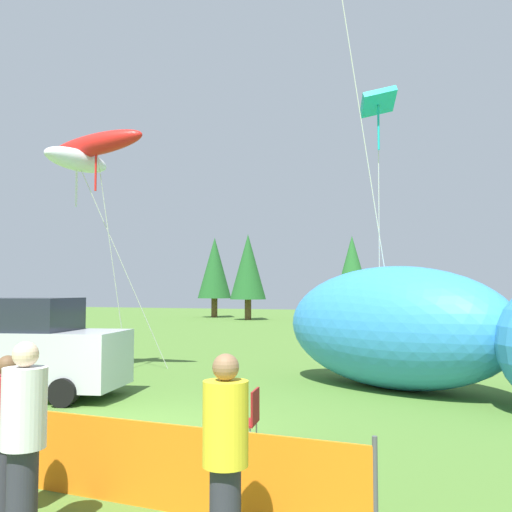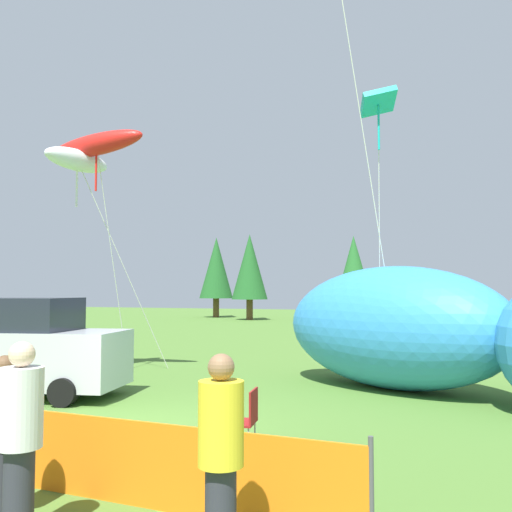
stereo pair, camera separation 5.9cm
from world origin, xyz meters
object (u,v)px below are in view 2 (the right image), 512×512
object	(u,v)px
spectator_in_green_shirt	(20,433)
kite_red_lizard	(97,145)
inflatable_cat	(427,334)
parked_car	(26,349)
folding_chair	(244,416)
kite_teal_diamond	(378,107)
spectator_in_blue_shirt	(3,429)
spectator_in_yellow_shirt	(221,451)
kite_white_ghost	(78,161)

from	to	relation	value
spectator_in_green_shirt	kite_red_lizard	distance (m)	11.75
inflatable_cat	spectator_in_green_shirt	size ratio (longest dim) A/B	4.43
parked_car	spectator_in_green_shirt	bearing A→B (deg)	-59.87
kite_red_lizard	folding_chair	bearing A→B (deg)	-37.77
folding_chair	kite_teal_diamond	bearing A→B (deg)	-106.29
spectator_in_green_shirt	kite_red_lizard	size ratio (longest dim) A/B	0.27
kite_red_lizard	spectator_in_blue_shirt	bearing A→B (deg)	-57.91
kite_teal_diamond	spectator_in_green_shirt	bearing A→B (deg)	-98.17
folding_chair	spectator_in_blue_shirt	bearing A→B (deg)	57.48
spectator_in_blue_shirt	spectator_in_green_shirt	size ratio (longest dim) A/B	0.90
spectator_in_green_shirt	kite_teal_diamond	xyz separation A→B (m)	(1.58, 10.99, 6.25)
spectator_in_green_shirt	spectator_in_yellow_shirt	distance (m)	1.94
parked_car	spectator_in_blue_shirt	world-z (taller)	parked_car
spectator_in_blue_shirt	spectator_in_green_shirt	distance (m)	0.74
spectator_in_yellow_shirt	kite_red_lizard	xyz separation A→B (m)	(-7.73, 8.42, 5.39)
spectator_in_green_shirt	kite_teal_diamond	size ratio (longest dim) A/B	0.24
inflatable_cat	kite_red_lizard	distance (m)	10.04
folding_chair	inflatable_cat	xyz separation A→B (m)	(2.11, 5.79, 0.85)
spectator_in_yellow_shirt	kite_teal_diamond	distance (m)	12.42
spectator_in_green_shirt	kite_teal_diamond	world-z (taller)	kite_teal_diamond
inflatable_cat	kite_red_lizard	size ratio (longest dim) A/B	1.20
inflatable_cat	kite_white_ghost	distance (m)	10.29
kite_red_lizard	kite_white_ghost	size ratio (longest dim) A/B	1.09
parked_car	spectator_in_green_shirt	xyz separation A→B (m)	(5.40, -5.80, -0.04)
folding_chair	inflatable_cat	world-z (taller)	inflatable_cat
spectator_in_yellow_shirt	kite_teal_diamond	size ratio (longest dim) A/B	0.23
parked_car	spectator_in_yellow_shirt	xyz separation A→B (m)	(7.32, -5.52, -0.07)
folding_chair	kite_red_lizard	distance (m)	10.16
parked_car	spectator_in_green_shirt	distance (m)	7.93
parked_car	kite_teal_diamond	world-z (taller)	kite_teal_diamond
spectator_in_yellow_shirt	kite_red_lizard	distance (m)	12.64
spectator_in_yellow_shirt	kite_white_ghost	bearing A→B (deg)	134.93
inflatable_cat	kite_teal_diamond	distance (m)	6.25
spectator_in_blue_shirt	spectator_in_yellow_shirt	size ratio (longest dim) A/B	0.93
inflatable_cat	spectator_in_yellow_shirt	size ratio (longest dim) A/B	4.59
spectator_in_yellow_shirt	parked_car	bearing A→B (deg)	142.99
parked_car	spectator_in_yellow_shirt	size ratio (longest dim) A/B	2.51
kite_red_lizard	kite_white_ghost	distance (m)	0.69
inflatable_cat	spectator_in_yellow_shirt	xyz separation A→B (m)	(-0.93, -9.13, -0.37)
folding_chair	spectator_in_blue_shirt	xyz separation A→B (m)	(-1.35, -3.22, 0.41)
spectator_in_green_shirt	kite_white_ghost	world-z (taller)	kite_white_ghost
folding_chair	spectator_in_yellow_shirt	size ratio (longest dim) A/B	0.50
parked_car	kite_teal_diamond	xyz separation A→B (m)	(6.98, 5.19, 6.21)
kite_teal_diamond	parked_car	bearing A→B (deg)	-143.39
parked_car	folding_chair	bearing A→B (deg)	-32.36
kite_white_ghost	spectator_in_yellow_shirt	bearing A→B (deg)	-45.07
spectator_in_green_shirt	folding_chair	bearing A→B (deg)	78.47
spectator_in_blue_shirt	kite_red_lizard	size ratio (longest dim) A/B	0.24
parked_car	spectator_in_yellow_shirt	world-z (taller)	parked_car
spectator_in_blue_shirt	spectator_in_green_shirt	world-z (taller)	spectator_in_green_shirt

